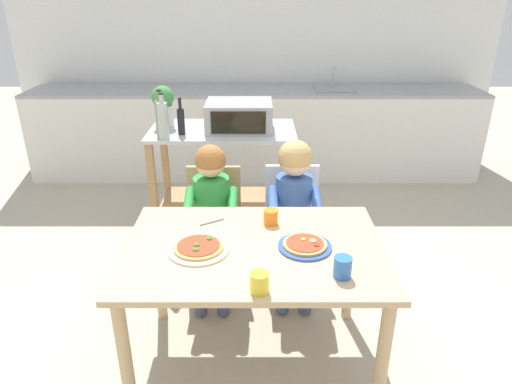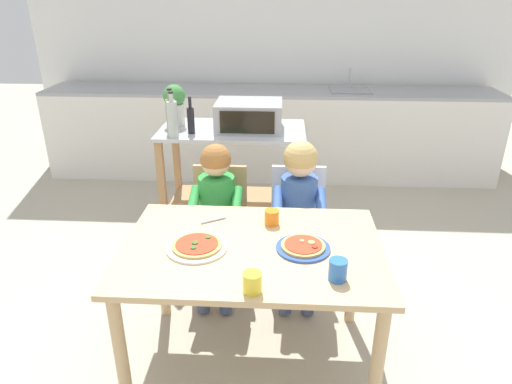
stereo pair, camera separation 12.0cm
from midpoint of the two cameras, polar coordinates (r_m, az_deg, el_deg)
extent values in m
plane|color=#B7AD99|center=(3.65, 1.83, -6.45)|extent=(12.40, 12.40, 0.00)
cube|color=white|center=(5.08, 2.72, 18.44)|extent=(5.09, 0.12, 2.70)
cube|color=silver|center=(4.86, 2.43, 7.18)|extent=(4.58, 0.60, 0.87)
cube|color=#9E9EA3|center=(4.75, 2.53, 12.40)|extent=(4.58, 0.60, 0.03)
cube|color=gray|center=(4.80, 12.37, 12.17)|extent=(0.40, 0.33, 0.02)
cylinder|color=#B7BABF|center=(4.90, 12.28, 13.63)|extent=(0.02, 0.02, 0.20)
cube|color=#B7BABF|center=(3.40, -1.93, 7.67)|extent=(1.07, 0.58, 0.02)
cube|color=#AD7F51|center=(3.61, -1.81, -1.10)|extent=(0.98, 0.53, 0.02)
cube|color=#AD7F51|center=(3.41, -10.48, -0.80)|extent=(0.05, 0.05, 0.88)
cube|color=#AD7F51|center=(3.32, 6.28, -1.23)|extent=(0.05, 0.05, 0.88)
cube|color=#AD7F51|center=(3.86, -8.82, 2.32)|extent=(0.05, 0.05, 0.88)
cube|color=#AD7F51|center=(3.78, 5.97, 2.01)|extent=(0.05, 0.05, 0.88)
cube|color=#999BA0|center=(3.36, 0.17, 9.47)|extent=(0.47, 0.36, 0.20)
cube|color=black|center=(3.18, -0.02, 8.62)|extent=(0.38, 0.01, 0.16)
cylinder|color=black|center=(3.19, 2.97, 7.49)|extent=(0.02, 0.01, 0.02)
cylinder|color=#ADB7B2|center=(3.20, -9.25, 8.86)|extent=(0.07, 0.07, 0.25)
cylinder|color=#ADB7B2|center=(3.17, -9.44, 11.51)|extent=(0.03, 0.03, 0.05)
cylinder|color=black|center=(3.16, -9.48, 12.10)|extent=(0.03, 0.03, 0.01)
cylinder|color=black|center=(3.29, -7.05, 8.77)|extent=(0.05, 0.05, 0.18)
cylinder|color=black|center=(3.26, -7.16, 10.87)|extent=(0.02, 0.02, 0.07)
cylinder|color=black|center=(3.25, -7.20, 11.55)|extent=(0.02, 0.02, 0.01)
cylinder|color=olive|center=(3.31, -9.47, 9.26)|extent=(0.07, 0.07, 0.24)
cylinder|color=olive|center=(3.28, -9.65, 11.81)|extent=(0.03, 0.03, 0.06)
cylinder|color=black|center=(3.27, -9.70, 12.47)|extent=(0.03, 0.03, 0.01)
cylinder|color=beige|center=(3.51, -8.99, 9.48)|extent=(0.14, 0.14, 0.16)
sphere|color=#428942|center=(3.48, -9.15, 11.72)|extent=(0.16, 0.16, 0.16)
cube|color=tan|center=(2.22, 1.10, -7.09)|extent=(1.25, 0.85, 0.03)
cylinder|color=tan|center=(2.24, -14.86, -19.24)|extent=(0.06, 0.06, 0.69)
cylinder|color=tan|center=(2.21, 16.40, -20.32)|extent=(0.06, 0.06, 0.69)
cylinder|color=tan|center=(2.80, -10.42, -9.02)|extent=(0.06, 0.06, 0.69)
cylinder|color=tan|center=(2.77, 13.30, -9.69)|extent=(0.06, 0.06, 0.69)
cube|color=tan|center=(2.93, -3.53, -4.79)|extent=(0.36, 0.36, 0.04)
cube|color=tan|center=(2.99, -3.27, -0.12)|extent=(0.34, 0.03, 0.38)
cylinder|color=tan|center=(2.91, -0.78, -10.12)|extent=(0.03, 0.03, 0.42)
cylinder|color=tan|center=(2.94, -6.71, -9.86)|extent=(0.03, 0.03, 0.42)
cylinder|color=tan|center=(3.16, -0.39, -7.05)|extent=(0.03, 0.03, 0.42)
cylinder|color=tan|center=(3.19, -5.81, -6.85)|extent=(0.03, 0.03, 0.42)
cube|color=silver|center=(2.93, 6.35, -4.89)|extent=(0.36, 0.36, 0.04)
cube|color=silver|center=(2.99, 6.39, -0.21)|extent=(0.34, 0.03, 0.38)
cylinder|color=silver|center=(2.93, 9.25, -10.13)|extent=(0.03, 0.03, 0.42)
cylinder|color=silver|center=(2.91, 3.29, -10.04)|extent=(0.03, 0.03, 0.42)
cylinder|color=silver|center=(3.18, 8.77, -7.09)|extent=(0.03, 0.03, 0.42)
cylinder|color=silver|center=(3.17, 3.32, -6.99)|extent=(0.03, 0.03, 0.42)
cube|color=#424C6B|center=(2.78, -2.45, -5.51)|extent=(0.10, 0.30, 0.10)
cylinder|color=#424C6B|center=(2.80, -2.62, -11.10)|extent=(0.08, 0.08, 0.44)
cube|color=#424C6B|center=(2.80, -5.31, -5.41)|extent=(0.10, 0.30, 0.10)
cylinder|color=#424C6B|center=(2.82, -5.51, -10.96)|extent=(0.08, 0.08, 0.44)
cylinder|color=green|center=(2.72, -1.18, -1.54)|extent=(0.06, 0.26, 0.15)
cylinder|color=green|center=(2.75, -6.58, -1.39)|extent=(0.06, 0.26, 0.15)
cylinder|color=green|center=(2.84, -3.63, -1.19)|extent=(0.22, 0.22, 0.33)
sphere|color=beige|center=(2.74, -3.78, 3.77)|extent=(0.18, 0.18, 0.18)
sphere|color=#9E6633|center=(2.73, -3.79, 4.08)|extent=(0.18, 0.18, 0.18)
cube|color=#424C6B|center=(2.80, 7.95, -5.59)|extent=(0.10, 0.30, 0.10)
cylinder|color=#424C6B|center=(2.82, 7.85, -11.15)|extent=(0.08, 0.08, 0.44)
cube|color=#424C6B|center=(2.79, 5.07, -5.54)|extent=(0.10, 0.30, 0.10)
cylinder|color=#424C6B|center=(2.81, 4.94, -11.12)|extent=(0.08, 0.08, 0.44)
cylinder|color=#3D60A8|center=(2.75, 9.37, -1.62)|extent=(0.06, 0.26, 0.15)
cylinder|color=#3D60A8|center=(2.73, 3.94, -1.49)|extent=(0.06, 0.26, 0.15)
cylinder|color=#3D60A8|center=(2.84, 6.54, -1.28)|extent=(0.22, 0.22, 0.33)
sphere|color=beige|center=(2.73, 6.81, 3.88)|extent=(0.20, 0.20, 0.20)
sphere|color=tan|center=(2.73, 6.82, 4.23)|extent=(0.21, 0.21, 0.21)
cylinder|color=white|center=(2.20, -5.78, -6.88)|extent=(0.29, 0.29, 0.01)
cylinder|color=tan|center=(2.20, -5.80, -6.61)|extent=(0.24, 0.24, 0.01)
cylinder|color=#B23D23|center=(2.19, -5.80, -6.43)|extent=(0.20, 0.20, 0.00)
cylinder|color=#386628|center=(2.19, -6.03, -6.32)|extent=(0.03, 0.03, 0.01)
cylinder|color=#386628|center=(2.15, -6.19, -6.91)|extent=(0.03, 0.03, 0.01)
cylinder|color=#386628|center=(2.23, -4.45, -5.66)|extent=(0.02, 0.02, 0.01)
cylinder|color=#3356B7|center=(2.20, 7.44, -6.93)|extent=(0.26, 0.26, 0.01)
cylinder|color=tan|center=(2.20, 7.45, -6.66)|extent=(0.21, 0.21, 0.01)
cylinder|color=#B23D23|center=(2.19, 7.46, -6.49)|extent=(0.18, 0.18, 0.00)
cylinder|color=#DBC666|center=(2.21, 7.29, -6.05)|extent=(0.02, 0.02, 0.01)
cylinder|color=maroon|center=(2.17, 8.89, -6.77)|extent=(0.03, 0.03, 0.01)
cylinder|color=#DBC666|center=(2.20, 8.47, -6.29)|extent=(0.03, 0.03, 0.01)
cylinder|color=blue|center=(2.00, 11.87, -9.48)|extent=(0.08, 0.08, 0.09)
cylinder|color=yellow|center=(1.89, 1.39, -11.21)|extent=(0.08, 0.08, 0.09)
cylinder|color=orange|center=(2.39, 3.41, -3.17)|extent=(0.08, 0.08, 0.08)
cylinder|color=#B7BABF|center=(2.44, -3.91, -3.54)|extent=(0.13, 0.08, 0.01)
camera|label=1|loc=(0.06, -88.57, 0.64)|focal=32.18mm
camera|label=2|loc=(0.06, 91.43, -0.64)|focal=32.18mm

